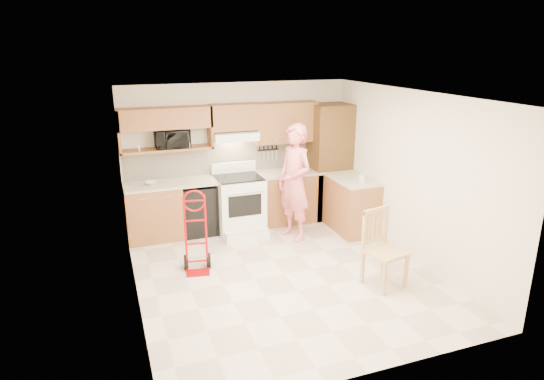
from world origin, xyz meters
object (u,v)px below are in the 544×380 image
person (295,182)px  hand_truck (196,235)px  dining_chair (386,250)px  range (240,200)px  microwave (172,138)px

person → hand_truck: 1.94m
hand_truck → dining_chair: (2.27, -1.27, -0.03)m
range → microwave: bearing=160.4°
microwave → range: (1.03, -0.37, -1.07)m
range → dining_chair: (1.27, -2.47, -0.06)m
dining_chair → hand_truck: bearing=138.2°
person → range: bearing=-142.1°
range → dining_chair: size_ratio=1.11×
microwave → dining_chair: 3.82m
range → dining_chair: range is taller
person → dining_chair: (0.50, -1.94, -0.44)m
range → person: size_ratio=0.60×
range → hand_truck: bearing=-129.8°
hand_truck → range: bearing=60.1°
range → dining_chair: bearing=-62.8°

